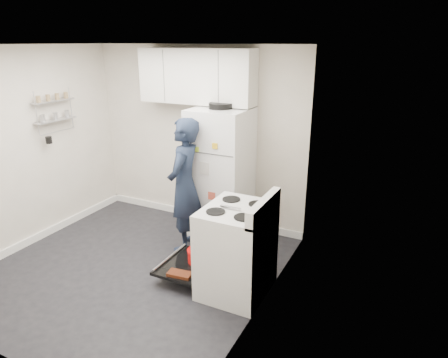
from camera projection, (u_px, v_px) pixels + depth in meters
The scene contains 7 objects.
room at pixel (124, 170), 4.34m from camera, with size 3.21×3.21×2.51m.
electric_range at pixel (236, 251), 4.15m from camera, with size 0.66×0.76×1.10m.
open_oven_door at pixel (193, 261), 4.51m from camera, with size 0.55×0.70×0.22m.
refrigerator at pixel (221, 174), 5.25m from camera, with size 0.72×0.74×1.81m.
upper_cabinets at pixel (197, 76), 5.19m from camera, with size 1.60×0.33×0.70m, color silver.
wall_shelf_rack at pixel (54, 110), 5.20m from camera, with size 0.14×0.60×0.61m.
person at pixel (184, 186), 4.92m from camera, with size 0.62×0.40×1.69m, color #182136.
Camera 1 is at (2.78, -3.20, 2.53)m, focal length 32.00 mm.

